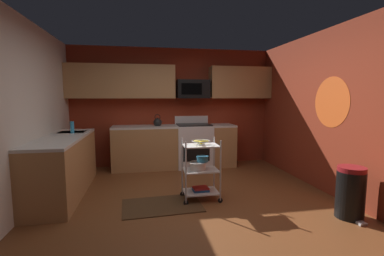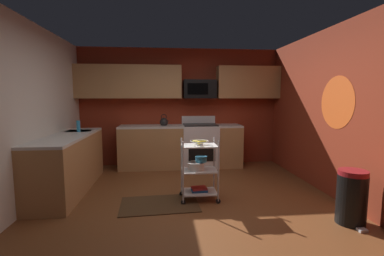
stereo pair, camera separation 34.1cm
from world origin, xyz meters
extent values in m
cube|color=brown|center=(0.00, 0.00, -0.02)|extent=(4.40, 4.80, 0.04)
cube|color=maroon|center=(0.00, 2.43, 1.30)|extent=(4.52, 0.06, 2.60)
cube|color=silver|center=(-2.23, 0.00, 1.30)|extent=(0.06, 4.80, 2.60)
cube|color=maroon|center=(2.23, 0.00, 1.30)|extent=(0.06, 4.80, 2.60)
cylinder|color=#E5591E|center=(2.20, 0.07, 1.45)|extent=(0.00, 0.79, 0.79)
cube|color=#B27F4C|center=(0.00, 2.10, 0.44)|extent=(2.63, 0.60, 0.88)
cube|color=silver|center=(0.00, 2.10, 0.90)|extent=(2.63, 0.60, 0.04)
cube|color=#B27F4C|center=(-1.90, 0.76, 0.44)|extent=(0.60, 2.08, 0.88)
cube|color=silver|center=(-1.90, 0.76, 0.90)|extent=(0.60, 2.08, 0.04)
cube|color=#B7BABC|center=(-1.90, 1.35, 0.84)|extent=(0.44, 0.36, 0.16)
cube|color=white|center=(0.42, 2.10, 0.46)|extent=(0.76, 0.64, 0.92)
cube|color=black|center=(0.42, 1.78, 0.35)|extent=(0.56, 0.01, 0.32)
cube|color=white|center=(0.42, 2.39, 1.01)|extent=(0.76, 0.06, 0.18)
cube|color=black|center=(0.42, 2.10, 0.93)|extent=(0.72, 0.60, 0.02)
cube|color=#B27F4C|center=(-1.09, 2.23, 1.85)|extent=(2.22, 0.33, 0.70)
cube|color=#B27F4C|center=(1.51, 2.23, 1.85)|extent=(1.38, 0.33, 0.70)
cube|color=black|center=(0.42, 2.21, 1.70)|extent=(0.70, 0.38, 0.40)
cube|color=black|center=(0.36, 2.02, 1.70)|extent=(0.44, 0.01, 0.24)
cylinder|color=silver|center=(-0.09, -0.01, 0.47)|extent=(0.02, 0.02, 0.88)
cylinder|color=black|center=(-0.09, -0.01, 0.04)|extent=(0.07, 0.02, 0.07)
cylinder|color=silver|center=(0.41, -0.01, 0.47)|extent=(0.02, 0.02, 0.88)
cylinder|color=black|center=(0.41, -0.01, 0.04)|extent=(0.07, 0.02, 0.07)
cylinder|color=silver|center=(-0.09, 0.34, 0.47)|extent=(0.02, 0.02, 0.88)
cylinder|color=black|center=(-0.09, 0.34, 0.04)|extent=(0.07, 0.02, 0.07)
cylinder|color=silver|center=(0.41, 0.34, 0.47)|extent=(0.02, 0.02, 0.88)
cylinder|color=black|center=(0.41, 0.34, 0.04)|extent=(0.07, 0.02, 0.07)
cube|color=silver|center=(0.16, 0.17, 0.12)|extent=(0.51, 0.36, 0.02)
cube|color=silver|center=(0.16, 0.17, 0.45)|extent=(0.51, 0.36, 0.02)
cube|color=silver|center=(0.16, 0.17, 0.82)|extent=(0.51, 0.36, 0.02)
torus|color=silver|center=(0.16, 0.17, 0.89)|extent=(0.27, 0.27, 0.01)
cylinder|color=silver|center=(0.16, 0.17, 0.84)|extent=(0.12, 0.12, 0.02)
ellipsoid|color=yellow|center=(0.21, 0.18, 0.87)|extent=(0.17, 0.09, 0.04)
ellipsoid|color=yellow|center=(0.13, 0.20, 0.87)|extent=(0.15, 0.14, 0.04)
ellipsoid|color=yellow|center=(0.15, 0.12, 0.87)|extent=(0.08, 0.17, 0.04)
cylinder|color=silver|center=(0.11, 0.17, 0.51)|extent=(0.24, 0.24, 0.11)
torus|color=silver|center=(0.11, 0.17, 0.57)|extent=(0.25, 0.25, 0.01)
cylinder|color=#338CBF|center=(0.19, 0.18, 0.61)|extent=(0.17, 0.17, 0.08)
torus|color=#338CBF|center=(0.19, 0.18, 0.65)|extent=(0.18, 0.18, 0.01)
cube|color=#1E4C8C|center=(0.16, 0.17, 0.15)|extent=(0.24, 0.17, 0.03)
cube|color=#B22626|center=(0.16, 0.17, 0.18)|extent=(0.23, 0.19, 0.03)
sphere|color=black|center=(-0.36, 2.10, 0.99)|extent=(0.18, 0.18, 0.18)
sphere|color=black|center=(-0.36, 2.10, 1.08)|extent=(0.03, 0.03, 0.03)
cone|color=black|center=(-0.28, 2.10, 1.01)|extent=(0.09, 0.04, 0.06)
torus|color=black|center=(-0.36, 2.10, 1.10)|extent=(0.12, 0.01, 0.12)
cylinder|color=#2D8CBF|center=(-1.85, 1.17, 1.02)|extent=(0.06, 0.06, 0.20)
cylinder|color=black|center=(1.90, -0.77, 0.30)|extent=(0.34, 0.34, 0.60)
cylinder|color=maroon|center=(1.90, -0.77, 0.63)|extent=(0.33, 0.33, 0.06)
cube|color=#B2B2B7|center=(1.90, -0.98, 0.01)|extent=(0.10, 0.08, 0.03)
cube|color=#472D19|center=(-0.43, 0.03, 0.01)|extent=(1.14, 0.77, 0.01)
camera|label=1|loc=(-0.67, -3.67, 1.53)|focal=25.33mm
camera|label=2|loc=(-0.33, -3.71, 1.53)|focal=25.33mm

